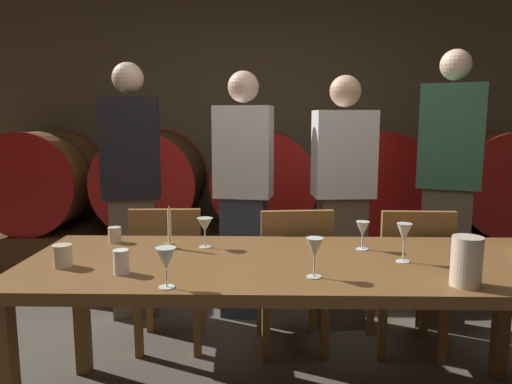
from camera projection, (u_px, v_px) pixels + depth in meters
name	position (u px, v px, depth m)	size (l,w,h in m)	color
back_wall	(266.00, 115.00, 4.69)	(6.05, 0.24, 2.83)	brown
barrel_shelf	(265.00, 250.00, 4.33)	(5.44, 0.90, 0.40)	#4C2D16
wine_barrel_far_left	(44.00, 180.00, 4.28)	(0.88, 0.82, 0.88)	brown
wine_barrel_left	(153.00, 180.00, 4.26)	(0.88, 0.82, 0.88)	#513319
wine_barrel_center	(264.00, 180.00, 4.24)	(0.88, 0.82, 0.88)	brown
wine_barrel_right	(374.00, 181.00, 4.22)	(0.88, 0.82, 0.88)	#513319
wine_barrel_far_right	(492.00, 181.00, 4.19)	(0.88, 0.82, 0.88)	brown
dining_table	(295.00, 275.00, 2.13)	(2.40, 0.86, 0.76)	brown
chair_left	(169.00, 271.00, 2.82)	(0.42, 0.42, 0.88)	brown
chair_center	(293.00, 273.00, 2.77)	(0.44, 0.44, 0.88)	brown
chair_right	(410.00, 274.00, 2.76)	(0.41, 0.41, 0.88)	brown
guest_far_left	(132.00, 189.00, 3.27)	(0.42, 0.30, 1.75)	brown
guest_center_left	(244.00, 194.00, 3.27)	(0.41, 0.30, 1.69)	#33384C
guest_center_right	(342.00, 202.00, 3.10)	(0.40, 0.27, 1.65)	brown
guest_far_right	(448.00, 190.00, 3.07)	(0.44, 0.37, 1.80)	brown
candle_center	(170.00, 236.00, 2.30)	(0.05, 0.05, 0.21)	olive
pitcher	(467.00, 261.00, 1.78)	(0.11, 0.11, 0.19)	beige
wine_glass_far_left	(166.00, 260.00, 1.75)	(0.08, 0.08, 0.15)	silver
wine_glass_left	(205.00, 226.00, 2.31)	(0.08, 0.08, 0.15)	silver
wine_glass_center	(314.00, 249.00, 1.87)	(0.07, 0.07, 0.16)	silver
wine_glass_right	(363.00, 230.00, 2.27)	(0.07, 0.07, 0.14)	white
wine_glass_far_right	(404.00, 234.00, 2.07)	(0.07, 0.07, 0.17)	white
cup_far_left	(63.00, 256.00, 2.01)	(0.08, 0.08, 0.10)	beige
cup_center_left	(115.00, 235.00, 2.42)	(0.06, 0.06, 0.08)	beige
cup_center_right	(121.00, 262.00, 1.92)	(0.06, 0.06, 0.10)	white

